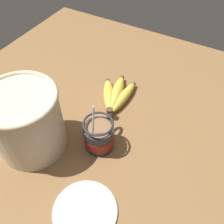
{
  "coord_description": "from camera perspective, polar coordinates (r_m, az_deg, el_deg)",
  "views": [
    {
      "loc": [
        -38.24,
        -22.98,
        63.42
      ],
      "look_at": [
        5.09,
        1.14,
        8.03
      ],
      "focal_mm": 40.0,
      "sensor_mm": 36.0,
      "label": 1
    }
  ],
  "objects": [
    {
      "name": "table",
      "position": [
        0.76,
        -1.12,
        -5.92
      ],
      "size": [
        120.05,
        120.05,
        3.71
      ],
      "color": "brown",
      "rests_on": "ground"
    },
    {
      "name": "woven_basket",
      "position": [
        0.68,
        -19.01,
        -1.98
      ],
      "size": [
        19.5,
        19.5,
        19.19
      ],
      "color": "beige",
      "rests_on": "table"
    },
    {
      "name": "banana_bunch",
      "position": [
        0.83,
        0.87,
        3.86
      ],
      "size": [
        19.01,
        11.73,
        4.03
      ],
      "color": "#4C381E",
      "rests_on": "table"
    },
    {
      "name": "coffee_mug",
      "position": [
        0.69,
        -2.8,
        -5.51
      ],
      "size": [
        12.05,
        8.47,
        17.47
      ],
      "color": "#28282D",
      "rests_on": "table"
    },
    {
      "name": "small_plate",
      "position": [
        0.64,
        -6.19,
        -21.61
      ],
      "size": [
        15.34,
        15.34,
        0.6
      ],
      "color": "white",
      "rests_on": "table"
    }
  ]
}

